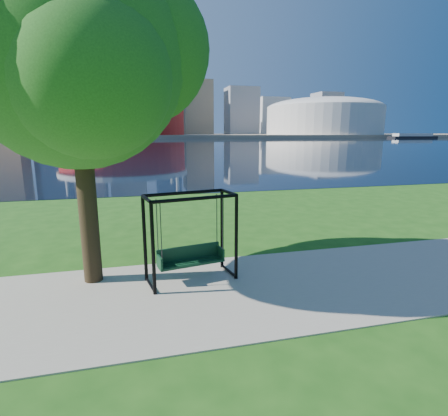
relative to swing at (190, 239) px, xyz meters
name	(u,v)px	position (x,y,z in m)	size (l,w,h in m)	color
ground	(219,283)	(0.60, -0.31, -1.00)	(900.00, 900.00, 0.00)	#1E5114
path	(224,291)	(0.60, -0.81, -0.99)	(120.00, 4.00, 0.03)	#9E937F
river	(142,144)	(0.60, 101.69, -0.99)	(900.00, 180.00, 0.02)	black
far_bank	(138,135)	(0.60, 305.69, 0.00)	(900.00, 228.00, 2.00)	#937F60
stadium	(122,116)	(-9.40, 234.69, 13.23)	(83.00, 83.00, 32.00)	maroon
arena	(324,115)	(135.60, 234.69, 14.87)	(84.00, 84.00, 26.56)	beige
skyline	(131,94)	(-3.66, 319.08, 34.89)	(392.00, 66.00, 96.50)	gray
swing	(190,239)	(0.00, 0.00, 0.00)	(2.15, 1.24, 2.07)	black
park_tree	(73,53)	(-2.28, 0.55, 4.01)	(5.81, 5.25, 7.22)	black
barge	(413,136)	(164.97, 177.77, 0.33)	(29.82, 9.44, 2.94)	black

